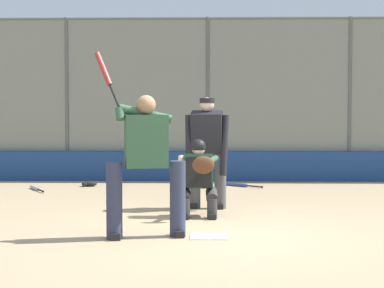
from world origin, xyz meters
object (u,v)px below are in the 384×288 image
Objects in this scene: batter_at_plate at (145,160)px; catcher_behind_plate at (199,177)px; spare_bat_by_padding at (239,185)px; spare_bat_near_backstop at (36,188)px; fielding_glove_on_dirt at (89,184)px; umpire_home at (207,149)px.

catcher_behind_plate is at bearing -125.05° from batter_at_plate.
spare_bat_by_padding is (-0.76, -3.78, -0.53)m from catcher_behind_plate.
spare_bat_near_backstop is 2.63× the size of fielding_glove_on_dirt.
catcher_behind_plate is 0.89m from umpire_home.
catcher_behind_plate is 1.53× the size of spare_bat_by_padding.
batter_at_plate is at bearing 179.69° from spare_bat_near_backstop.
umpire_home is at bearing -99.71° from catcher_behind_plate.
spare_bat_near_backstop is at bearing -28.69° from umpire_home.
fielding_glove_on_dirt reaches higher than spare_bat_near_backstop.
batter_at_plate is 3.06× the size of spare_bat_by_padding.
batter_at_plate is at bearing 66.86° from catcher_behind_plate.
umpire_home is at bearing 128.79° from fielding_glove_on_dirt.
fielding_glove_on_dirt is (2.24, -3.75, -0.51)m from catcher_behind_plate.
fielding_glove_on_dirt is at bearing -44.77° from umpire_home.
umpire_home reaches higher than fielding_glove_on_dirt.
batter_at_plate is 2.43m from umpire_home.
spare_bat_by_padding is (-3.91, -0.67, 0.00)m from spare_bat_near_backstop.
spare_bat_near_backstop is (2.54, -4.62, -0.88)m from batter_at_plate.
batter_at_plate is 5.57m from fielding_glove_on_dirt.
batter_at_plate is 1.66m from catcher_behind_plate.
spare_bat_by_padding is at bearing -179.47° from fielding_glove_on_dirt.
batter_at_plate is at bearing 114.58° from spare_bat_by_padding.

